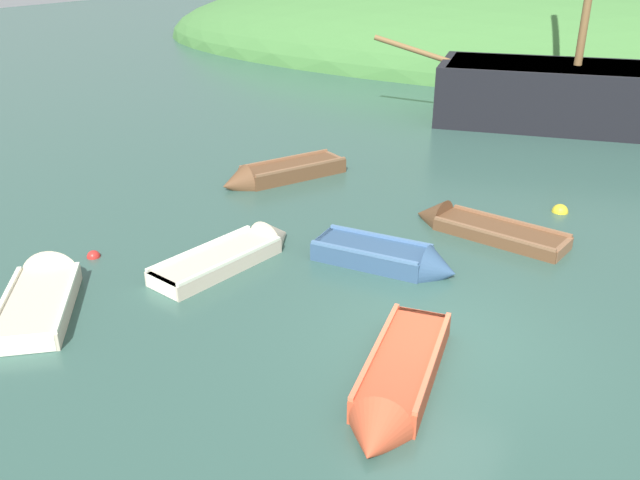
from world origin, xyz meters
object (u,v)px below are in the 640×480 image
object	(u,v)px
rowboat_portside	(237,255)
buoy_red	(94,257)
rowboat_outer_left	(475,229)
rowboat_outer_right	(44,294)
rowboat_center	(396,386)
rowboat_far	(391,260)
rowboat_near_dock	(278,175)
buoy_yellow	(560,212)

from	to	relation	value
rowboat_portside	buoy_red	world-z (taller)	rowboat_portside
rowboat_outer_left	buoy_red	size ratio (longest dim) A/B	12.98
rowboat_outer_right	buoy_red	xyz separation A→B (m)	(-0.59, 1.75, -0.10)
rowboat_outer_right	rowboat_center	bearing A→B (deg)	-124.77
rowboat_portside	rowboat_center	bearing A→B (deg)	-107.61
rowboat_far	rowboat_near_dock	bearing A→B (deg)	142.95
rowboat_portside	buoy_yellow	bearing A→B (deg)	-31.26
buoy_red	rowboat_near_dock	bearing A→B (deg)	83.61
rowboat_outer_left	rowboat_portside	bearing A→B (deg)	53.65
rowboat_outer_left	rowboat_portside	size ratio (longest dim) A/B	1.02
rowboat_far	buoy_yellow	size ratio (longest dim) A/B	7.61
rowboat_far	rowboat_portside	world-z (taller)	rowboat_far
rowboat_far	buoy_red	xyz separation A→B (m)	(-5.74, -2.81, -0.14)
rowboat_outer_right	buoy_yellow	xyz separation A→B (m)	(7.58, 9.46, -0.10)
rowboat_outer_left	buoy_yellow	xyz separation A→B (m)	(1.46, 2.27, -0.08)
rowboat_outer_left	rowboat_outer_right	size ratio (longest dim) A/B	1.16
rowboat_far	rowboat_outer_right	bearing A→B (deg)	-141.78
rowboat_center	buoy_red	size ratio (longest dim) A/B	12.49
rowboat_center	rowboat_outer_left	world-z (taller)	rowboat_center
rowboat_far	rowboat_outer_right	world-z (taller)	rowboat_outer_right
buoy_yellow	rowboat_portside	bearing A→B (deg)	-131.02
rowboat_center	rowboat_near_dock	xyz separation A→B (m)	(-6.88, 7.21, 0.01)
rowboat_far	buoy_yellow	world-z (taller)	rowboat_far
rowboat_portside	buoy_yellow	size ratio (longest dim) A/B	9.09
rowboat_portside	buoy_yellow	xyz separation A→B (m)	(5.43, 6.24, -0.10)
rowboat_near_dock	rowboat_center	bearing A→B (deg)	70.12
rowboat_near_dock	rowboat_portside	xyz separation A→B (m)	(2.05, -4.71, -0.04)
rowboat_outer_left	buoy_red	xyz separation A→B (m)	(-6.71, -5.43, -0.08)
rowboat_center	rowboat_portside	xyz separation A→B (m)	(-4.83, 2.50, -0.03)
rowboat_outer_left	rowboat_outer_right	bearing A→B (deg)	58.21
rowboat_center	rowboat_outer_left	xyz separation A→B (m)	(-0.86, 6.47, -0.06)
rowboat_outer_right	rowboat_outer_left	bearing A→B (deg)	-81.03
rowboat_far	buoy_red	distance (m)	6.39
rowboat_far	rowboat_outer_right	size ratio (longest dim) A/B	0.95
rowboat_center	rowboat_outer_right	world-z (taller)	rowboat_outer_right
buoy_yellow	buoy_red	distance (m)	11.23
rowboat_near_dock	rowboat_far	bearing A→B (deg)	82.77
rowboat_center	rowboat_portside	world-z (taller)	rowboat_center
rowboat_outer_right	buoy_red	distance (m)	1.85
rowboat_outer_left	rowboat_portside	distance (m)	5.61
rowboat_portside	rowboat_outer_right	bearing A→B (deg)	155.96
rowboat_portside	buoy_red	distance (m)	3.11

